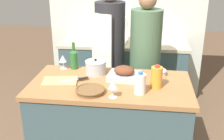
# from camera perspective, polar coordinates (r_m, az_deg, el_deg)

# --- Properties ---
(kitchen_island) EXTENTS (1.44, 0.75, 0.89)m
(kitchen_island) POSITION_cam_1_polar(r_m,az_deg,el_deg) (2.72, -0.30, -11.23)
(kitchen_island) COLOR #3D565B
(kitchen_island) RESTS_ON ground_plane
(back_counter) EXTENTS (1.71, 0.60, 0.89)m
(back_counter) POSITION_cam_1_polar(r_m,az_deg,el_deg) (3.95, 2.32, -0.44)
(back_counter) COLOR #3D565B
(back_counter) RESTS_ON ground_plane
(back_wall) EXTENTS (2.21, 0.10, 2.55)m
(back_wall) POSITION_cam_1_polar(r_m,az_deg,el_deg) (4.07, 2.94, 12.33)
(back_wall) COLOR silver
(back_wall) RESTS_ON ground_plane
(roasting_pan) EXTENTS (0.31, 0.28, 0.13)m
(roasting_pan) POSITION_cam_1_polar(r_m,az_deg,el_deg) (2.58, 2.49, -0.77)
(roasting_pan) COLOR #BCBCC1
(roasting_pan) RESTS_ON kitchen_island
(wicker_basket) EXTENTS (0.25, 0.25, 0.04)m
(wicker_basket) POSITION_cam_1_polar(r_m,az_deg,el_deg) (2.33, -4.44, -4.14)
(wicker_basket) COLOR brown
(wicker_basket) RESTS_ON kitchen_island
(cutting_board) EXTENTS (0.33, 0.25, 0.02)m
(cutting_board) POSITION_cam_1_polar(r_m,az_deg,el_deg) (2.56, -10.54, -2.29)
(cutting_board) COLOR tan
(cutting_board) RESTS_ON kitchen_island
(stock_pot) EXTENTS (0.20, 0.20, 0.15)m
(stock_pot) POSITION_cam_1_polar(r_m,az_deg,el_deg) (2.69, -3.33, 0.55)
(stock_pot) COLOR #B7B7BC
(stock_pot) RESTS_ON kitchen_island
(mixing_bowl) EXTENTS (0.12, 0.12, 0.05)m
(mixing_bowl) POSITION_cam_1_polar(r_m,az_deg,el_deg) (2.71, 9.78, -0.42)
(mixing_bowl) COLOR beige
(mixing_bowl) RESTS_ON kitchen_island
(juice_jug) EXTENTS (0.10, 0.10, 0.20)m
(juice_jug) POSITION_cam_1_polar(r_m,az_deg,el_deg) (2.42, 9.05, -1.44)
(juice_jug) COLOR orange
(juice_jug) RESTS_ON kitchen_island
(milk_jug) EXTENTS (0.09, 0.09, 0.19)m
(milk_jug) POSITION_cam_1_polar(r_m,az_deg,el_deg) (2.30, 5.72, -2.78)
(milk_jug) COLOR white
(milk_jug) RESTS_ON kitchen_island
(wine_bottle_green) EXTENTS (0.08, 0.08, 0.27)m
(wine_bottle_green) POSITION_cam_1_polar(r_m,az_deg,el_deg) (2.83, -7.73, 2.37)
(wine_bottle_green) COLOR #28662D
(wine_bottle_green) RESTS_ON kitchen_island
(wine_glass_left) EXTENTS (0.08, 0.08, 0.14)m
(wine_glass_left) POSITION_cam_1_polar(r_m,az_deg,el_deg) (2.84, -9.96, 2.20)
(wine_glass_left) COLOR silver
(wine_glass_left) RESTS_ON kitchen_island
(wine_glass_right) EXTENTS (0.08, 0.08, 0.15)m
(wine_glass_right) POSITION_cam_1_polar(r_m,az_deg,el_deg) (2.21, 0.21, -3.08)
(wine_glass_right) COLOR silver
(wine_glass_right) RESTS_ON kitchen_island
(knife_chef) EXTENTS (0.23, 0.15, 0.01)m
(knife_chef) POSITION_cam_1_polar(r_m,az_deg,el_deg) (2.55, -7.37, -1.90)
(knife_chef) COLOR #B7B7BC
(knife_chef) RESTS_ON cutting_board
(stand_mixer) EXTENTS (0.18, 0.14, 0.34)m
(stand_mixer) POSITION_cam_1_polar(r_m,az_deg,el_deg) (3.76, 1.92, 7.77)
(stand_mixer) COLOR silver
(stand_mixer) RESTS_ON back_counter
(condiment_bottle_tall) EXTENTS (0.05, 0.05, 0.17)m
(condiment_bottle_tall) POSITION_cam_1_polar(r_m,az_deg,el_deg) (3.91, -0.85, 7.33)
(condiment_bottle_tall) COLOR #234C28
(condiment_bottle_tall) RESTS_ON back_counter
(condiment_bottle_short) EXTENTS (0.05, 0.05, 0.13)m
(condiment_bottle_short) POSITION_cam_1_polar(r_m,az_deg,el_deg) (3.99, -3.61, 7.31)
(condiment_bottle_short) COLOR #B28E2D
(condiment_bottle_short) RESTS_ON back_counter
(condiment_bottle_extra) EXTENTS (0.06, 0.06, 0.20)m
(condiment_bottle_extra) POSITION_cam_1_polar(r_m,az_deg,el_deg) (3.69, 8.24, 6.49)
(condiment_bottle_extra) COLOR maroon
(condiment_bottle_extra) RESTS_ON back_counter
(person_cook_aproned) EXTENTS (0.35, 0.37, 1.71)m
(person_cook_aproned) POSITION_cam_1_polar(r_m,az_deg,el_deg) (3.16, -0.44, 3.64)
(person_cook_aproned) COLOR beige
(person_cook_aproned) RESTS_ON ground_plane
(person_cook_guest) EXTENTS (0.34, 0.34, 1.63)m
(person_cook_guest) POSITION_cam_1_polar(r_m,az_deg,el_deg) (3.14, 6.72, 2.39)
(person_cook_guest) COLOR beige
(person_cook_guest) RESTS_ON ground_plane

